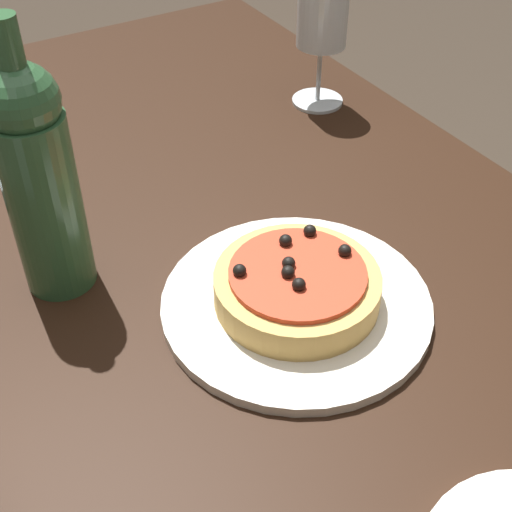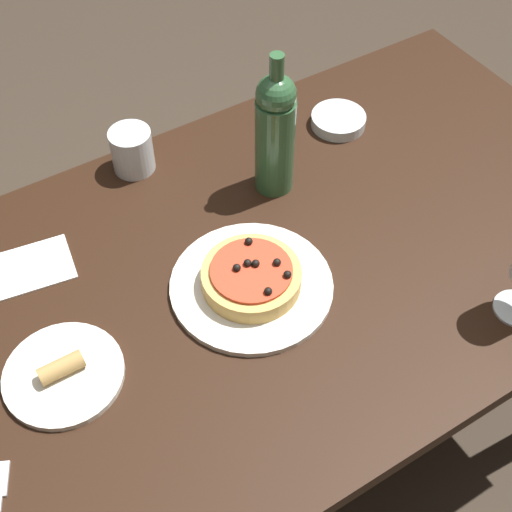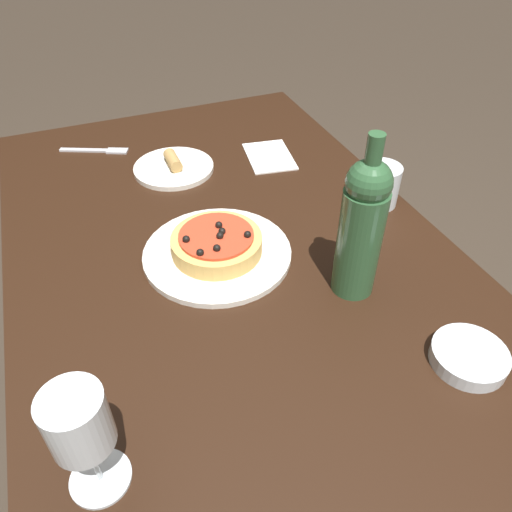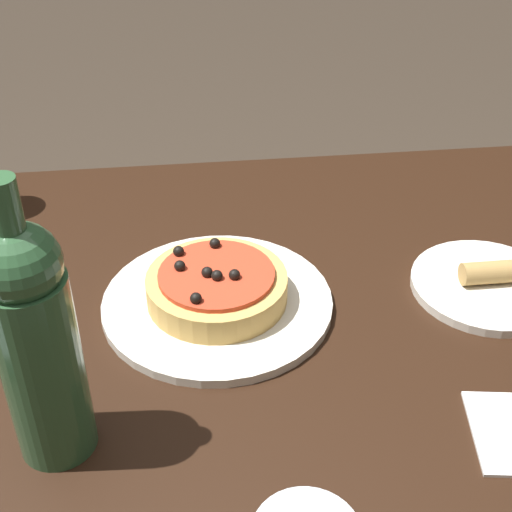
% 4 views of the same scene
% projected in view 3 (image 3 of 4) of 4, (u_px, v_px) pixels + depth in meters
% --- Properties ---
extents(ground_plane, '(14.00, 14.00, 0.00)m').
position_uv_depth(ground_plane, '(247.00, 463.00, 1.41)').
color(ground_plane, '#382D23').
extents(dining_table, '(1.49, 0.84, 0.74)m').
position_uv_depth(dining_table, '(244.00, 302.00, 0.99)').
color(dining_table, black).
rests_on(dining_table, ground_plane).
extents(dinner_plate, '(0.29, 0.29, 0.01)m').
position_uv_depth(dinner_plate, '(217.00, 253.00, 0.97)').
color(dinner_plate, white).
rests_on(dinner_plate, dining_table).
extents(pizza, '(0.17, 0.17, 0.05)m').
position_uv_depth(pizza, '(217.00, 243.00, 0.95)').
color(pizza, tan).
rests_on(pizza, dinner_plate).
extents(wine_glass, '(0.08, 0.08, 0.17)m').
position_uv_depth(wine_glass, '(79.00, 426.00, 0.55)').
color(wine_glass, silver).
rests_on(wine_glass, dining_table).
extents(wine_bottle, '(0.08, 0.08, 0.30)m').
position_uv_depth(wine_bottle, '(362.00, 226.00, 0.82)').
color(wine_bottle, '#2D5633').
rests_on(wine_bottle, dining_table).
extents(water_cup, '(0.08, 0.08, 0.09)m').
position_uv_depth(water_cup, '(380.00, 185.00, 1.08)').
color(water_cup, silver).
rests_on(water_cup, dining_table).
extents(side_bowl, '(0.12, 0.12, 0.03)m').
position_uv_depth(side_bowl, '(469.00, 357.00, 0.77)').
color(side_bowl, silver).
rests_on(side_bowl, dining_table).
extents(fork, '(0.09, 0.17, 0.00)m').
position_uv_depth(fork, '(99.00, 150.00, 1.29)').
color(fork, '#B7B7BC').
rests_on(fork, dining_table).
extents(side_plate, '(0.19, 0.19, 0.04)m').
position_uv_depth(side_plate, '(174.00, 167.00, 1.21)').
color(side_plate, white).
rests_on(side_plate, dining_table).
extents(paper_napkin, '(0.17, 0.13, 0.00)m').
position_uv_depth(paper_napkin, '(269.00, 156.00, 1.26)').
color(paper_napkin, white).
rests_on(paper_napkin, dining_table).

